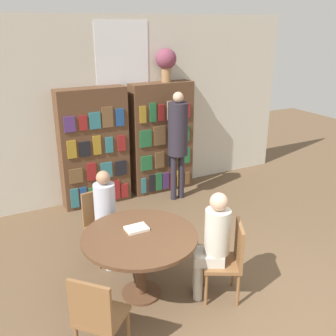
{
  "coord_description": "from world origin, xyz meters",
  "views": [
    {
      "loc": [
        -2.38,
        -2.19,
        2.88
      ],
      "look_at": [
        -0.1,
        2.15,
        1.05
      ],
      "focal_mm": 42.0,
      "sensor_mm": 36.0,
      "label": 1
    }
  ],
  "objects_px": {
    "chair_left_side": "(101,222)",
    "librarian_standing": "(178,134)",
    "seated_reader_right": "(213,239)",
    "reading_table": "(140,245)",
    "bookshelf_right": "(162,138)",
    "flower_vase": "(166,61)",
    "seated_reader_left": "(107,213)",
    "chair_far_side": "(229,257)",
    "chair_near_camera": "(97,315)",
    "bookshelf_left": "(94,148)"
  },
  "relations": [
    {
      "from": "bookshelf_right",
      "to": "librarian_standing",
      "type": "bearing_deg",
      "value": -85.06
    },
    {
      "from": "reading_table",
      "to": "chair_left_side",
      "type": "distance_m",
      "value": 0.97
    },
    {
      "from": "bookshelf_right",
      "to": "reading_table",
      "type": "bearing_deg",
      "value": -121.42
    },
    {
      "from": "reading_table",
      "to": "seated_reader_right",
      "type": "relative_size",
      "value": 1.0
    },
    {
      "from": "flower_vase",
      "to": "chair_left_side",
      "type": "height_order",
      "value": "flower_vase"
    },
    {
      "from": "flower_vase",
      "to": "chair_near_camera",
      "type": "xyz_separation_m",
      "value": [
        -2.36,
        -3.22,
        -1.78
      ]
    },
    {
      "from": "flower_vase",
      "to": "chair_near_camera",
      "type": "relative_size",
      "value": 0.62
    },
    {
      "from": "chair_far_side",
      "to": "seated_reader_left",
      "type": "bearing_deg",
      "value": 66.03
    },
    {
      "from": "seated_reader_right",
      "to": "librarian_standing",
      "type": "bearing_deg",
      "value": 8.17
    },
    {
      "from": "chair_left_side",
      "to": "librarian_standing",
      "type": "bearing_deg",
      "value": -154.54
    },
    {
      "from": "flower_vase",
      "to": "reading_table",
      "type": "height_order",
      "value": "flower_vase"
    },
    {
      "from": "seated_reader_right",
      "to": "librarian_standing",
      "type": "height_order",
      "value": "librarian_standing"
    },
    {
      "from": "chair_near_camera",
      "to": "seated_reader_right",
      "type": "xyz_separation_m",
      "value": [
        1.39,
        0.28,
        0.22
      ]
    },
    {
      "from": "bookshelf_left",
      "to": "librarian_standing",
      "type": "distance_m",
      "value": 1.38
    },
    {
      "from": "chair_near_camera",
      "to": "flower_vase",
      "type": "bearing_deg",
      "value": 100.66
    },
    {
      "from": "bookshelf_left",
      "to": "reading_table",
      "type": "xyz_separation_m",
      "value": [
        -0.33,
        -2.56,
        -0.33
      ]
    },
    {
      "from": "chair_far_side",
      "to": "seated_reader_left",
      "type": "distance_m",
      "value": 1.57
    },
    {
      "from": "chair_left_side",
      "to": "reading_table",
      "type": "bearing_deg",
      "value": 90.0
    },
    {
      "from": "chair_near_camera",
      "to": "seated_reader_left",
      "type": "height_order",
      "value": "seated_reader_left"
    },
    {
      "from": "chair_far_side",
      "to": "seated_reader_left",
      "type": "relative_size",
      "value": 0.72
    },
    {
      "from": "flower_vase",
      "to": "seated_reader_right",
      "type": "distance_m",
      "value": 3.47
    },
    {
      "from": "chair_left_side",
      "to": "seated_reader_left",
      "type": "relative_size",
      "value": 0.72
    },
    {
      "from": "bookshelf_right",
      "to": "chair_left_side",
      "type": "bearing_deg",
      "value": -136.35
    },
    {
      "from": "chair_near_camera",
      "to": "chair_far_side",
      "type": "xyz_separation_m",
      "value": [
        1.54,
        0.19,
        0.0
      ]
    },
    {
      "from": "bookshelf_right",
      "to": "librarian_standing",
      "type": "height_order",
      "value": "bookshelf_right"
    },
    {
      "from": "chair_left_side",
      "to": "bookshelf_left",
      "type": "bearing_deg",
      "value": -112.84
    },
    {
      "from": "flower_vase",
      "to": "librarian_standing",
      "type": "relative_size",
      "value": 0.3
    },
    {
      "from": "reading_table",
      "to": "chair_near_camera",
      "type": "relative_size",
      "value": 1.41
    },
    {
      "from": "seated_reader_left",
      "to": "seated_reader_right",
      "type": "xyz_separation_m",
      "value": [
        0.78,
        -1.15,
        0.02
      ]
    },
    {
      "from": "reading_table",
      "to": "seated_reader_right",
      "type": "distance_m",
      "value": 0.79
    },
    {
      "from": "chair_left_side",
      "to": "flower_vase",
      "type": "bearing_deg",
      "value": -144.94
    },
    {
      "from": "bookshelf_right",
      "to": "flower_vase",
      "type": "bearing_deg",
      "value": 2.93
    },
    {
      "from": "seated_reader_left",
      "to": "librarian_standing",
      "type": "xyz_separation_m",
      "value": [
        1.7,
        1.28,
        0.45
      ]
    },
    {
      "from": "reading_table",
      "to": "seated_reader_left",
      "type": "distance_m",
      "value": 0.78
    },
    {
      "from": "bookshelf_left",
      "to": "chair_far_side",
      "type": "relative_size",
      "value": 2.18
    },
    {
      "from": "bookshelf_left",
      "to": "bookshelf_right",
      "type": "distance_m",
      "value": 1.23
    },
    {
      "from": "seated_reader_left",
      "to": "bookshelf_left",
      "type": "bearing_deg",
      "value": -110.65
    },
    {
      "from": "chair_far_side",
      "to": "librarian_standing",
      "type": "height_order",
      "value": "librarian_standing"
    },
    {
      "from": "chair_near_camera",
      "to": "chair_left_side",
      "type": "height_order",
      "value": "same"
    },
    {
      "from": "chair_left_side",
      "to": "chair_far_side",
      "type": "bearing_deg",
      "value": 117.0
    },
    {
      "from": "reading_table",
      "to": "flower_vase",
      "type": "bearing_deg",
      "value": 57.11
    },
    {
      "from": "flower_vase",
      "to": "librarian_standing",
      "type": "bearing_deg",
      "value": -95.73
    },
    {
      "from": "flower_vase",
      "to": "chair_far_side",
      "type": "relative_size",
      "value": 0.62
    },
    {
      "from": "chair_far_side",
      "to": "librarian_standing",
      "type": "xyz_separation_m",
      "value": [
        0.76,
        2.52,
        0.66
      ]
    },
    {
      "from": "chair_left_side",
      "to": "seated_reader_right",
      "type": "bearing_deg",
      "value": 114.02
    },
    {
      "from": "bookshelf_left",
      "to": "librarian_standing",
      "type": "xyz_separation_m",
      "value": [
        1.27,
        -0.5,
        0.19
      ]
    },
    {
      "from": "bookshelf_right",
      "to": "seated_reader_left",
      "type": "relative_size",
      "value": 1.57
    },
    {
      "from": "flower_vase",
      "to": "seated_reader_right",
      "type": "relative_size",
      "value": 0.44
    },
    {
      "from": "bookshelf_left",
      "to": "flower_vase",
      "type": "xyz_separation_m",
      "value": [
        1.32,
        0.0,
        1.31
      ]
    },
    {
      "from": "chair_near_camera",
      "to": "librarian_standing",
      "type": "xyz_separation_m",
      "value": [
        2.31,
        2.71,
        0.66
      ]
    }
  ]
}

